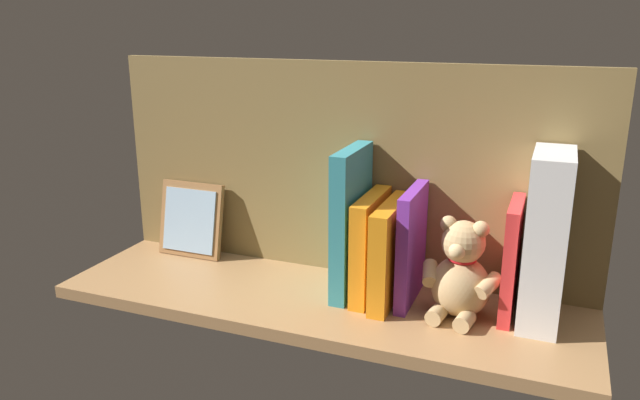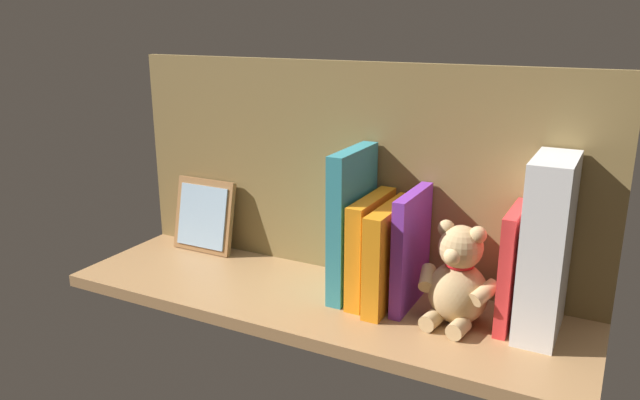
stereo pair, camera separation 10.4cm
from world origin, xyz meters
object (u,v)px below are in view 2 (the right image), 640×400
object	(u,v)px
teddy_bear	(458,280)
picture_frame_leaning	(204,216)
book_0	(512,267)
dictionary_thick_white	(547,247)

from	to	relation	value
teddy_bear	picture_frame_leaning	world-z (taller)	teddy_bear
book_0	teddy_bear	bearing A→B (deg)	27.37
book_0	teddy_bear	xyz separation A→B (cm)	(7.39, 3.83, -2.22)
dictionary_thick_white	picture_frame_leaning	bearing A→B (deg)	-3.79
dictionary_thick_white	book_0	size ratio (longest dim) A/B	1.45
book_0	teddy_bear	world-z (taller)	book_0
picture_frame_leaning	dictionary_thick_white	bearing A→B (deg)	176.21
book_0	picture_frame_leaning	distance (cm)	63.53
dictionary_thick_white	teddy_bear	distance (cm)	14.25
teddy_bear	picture_frame_leaning	size ratio (longest dim) A/B	1.10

